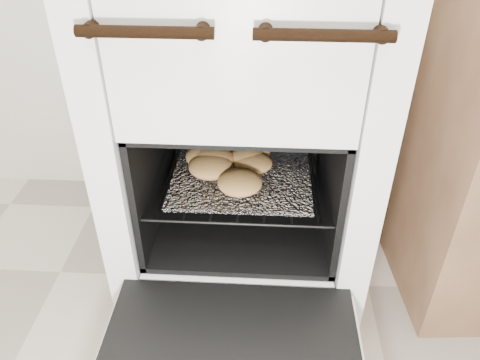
% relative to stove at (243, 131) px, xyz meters
% --- Properties ---
extents(stove, '(0.66, 0.73, 1.01)m').
position_rel_stove_xyz_m(stove, '(0.00, 0.00, 0.00)').
color(stove, silver).
rests_on(stove, ground).
extents(oven_rack, '(0.48, 0.46, 0.01)m').
position_rel_stove_xyz_m(oven_rack, '(-0.00, -0.07, -0.09)').
color(oven_rack, black).
rests_on(oven_rack, stove).
extents(foil_sheet, '(0.37, 0.33, 0.01)m').
position_rel_stove_xyz_m(foil_sheet, '(-0.00, -0.09, -0.08)').
color(foil_sheet, white).
rests_on(foil_sheet, oven_rack).
extents(baked_rolls, '(0.26, 0.30, 0.05)m').
position_rel_stove_xyz_m(baked_rolls, '(-0.04, -0.08, -0.06)').
color(baked_rolls, tan).
rests_on(baked_rolls, foil_sheet).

